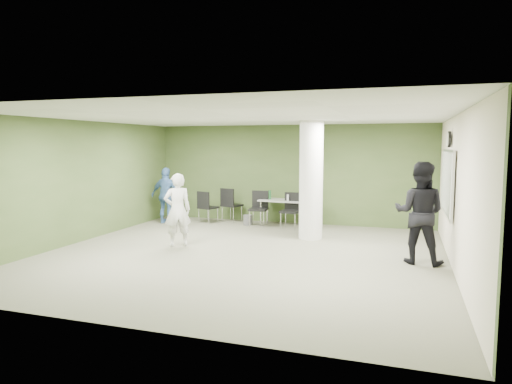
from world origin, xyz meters
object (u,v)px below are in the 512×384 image
(woman_white, at_px, (177,210))
(man_black, at_px, (420,213))
(folding_table, at_px, (287,202))
(chair_back_left, at_px, (206,205))
(man_blue, at_px, (167,196))

(woman_white, relative_size, man_black, 0.84)
(man_black, bearing_deg, folding_table, -33.05)
(chair_back_left, height_order, man_blue, man_blue)
(man_blue, bearing_deg, chair_back_left, -163.68)
(woman_white, distance_m, man_black, 5.03)
(folding_table, relative_size, man_black, 0.81)
(folding_table, height_order, chair_back_left, folding_table)
(folding_table, xyz_separation_m, man_blue, (-3.37, -0.64, 0.12))
(man_black, height_order, man_blue, man_black)
(chair_back_left, bearing_deg, man_black, 171.91)
(folding_table, distance_m, chair_back_left, 2.31)
(man_black, bearing_deg, woman_white, 10.71)
(woman_white, bearing_deg, man_blue, -92.56)
(folding_table, bearing_deg, man_black, -38.57)
(folding_table, height_order, man_black, man_black)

